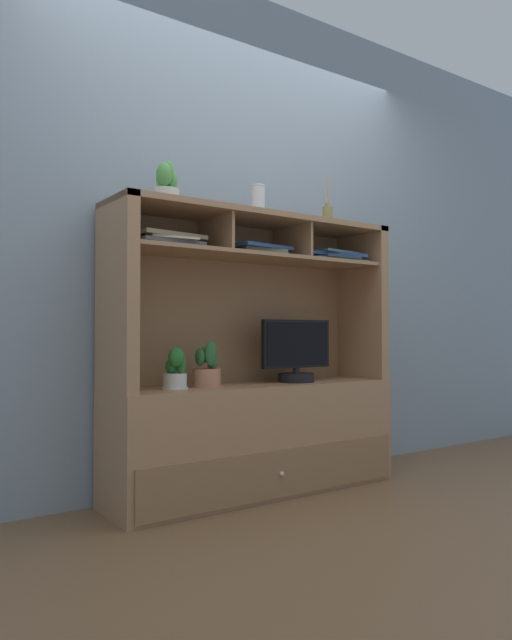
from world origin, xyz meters
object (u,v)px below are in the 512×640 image
Objects in this scene: magazine_stack_right at (331,257)px; potted_succulent at (165,185)px; potted_orchid at (207,371)px; magazine_stack_left at (169,240)px; diffuser_bottle at (327,216)px; potted_fern at (175,372)px; tv_monitor at (296,355)px; magazine_stack_centre at (256,251)px; media_console at (255,405)px; ceramic_vase at (258,200)px.

potted_succulent is (-1.04, 0.03, 0.28)m from magazine_stack_right.
magazine_stack_left reaches higher than potted_orchid.
diffuser_bottle is 1.35× the size of potted_succulent.
potted_orchid reaches higher than potted_fern.
tv_monitor is 2.24× the size of potted_fern.
potted_orchid is at bearing 7.71° from potted_fern.
diffuser_bottle reaches higher than magazine_stack_left.
magazine_stack_left is at bearing 177.87° from potted_fern.
magazine_stack_right is (0.50, -0.04, 0.00)m from magazine_stack_centre.
tv_monitor is 0.60m from magazine_stack_centre.
magazine_stack_left is 1.07m from diffuser_bottle.
diffuser_bottle is at bearing 2.28° from potted_fern.
diffuser_bottle is at bearing -0.51° from magazine_stack_centre.
magazine_stack_centre is (0.32, 0.02, 0.63)m from potted_orchid.
magazine_stack_centre is 1.25× the size of diffuser_bottle.
magazine_stack_left is 0.27m from potted_succulent.
potted_orchid is (-0.55, 0.03, -0.07)m from tv_monitor.
media_console is 0.82m from magazine_stack_centre.
magazine_stack_centre is 0.86× the size of magazine_stack_right.
diffuser_bottle is at bearing 10.09° from tv_monitor.
magazine_stack_right is 1.46× the size of diffuser_bottle.
diffuser_bottle is 1.05m from potted_succulent.
media_console is at bearing 171.58° from tv_monitor.
potted_succulent is (-0.04, 0.03, 0.90)m from potted_fern.
magazine_stack_left is (-0.52, -0.03, 0.82)m from media_console.
potted_succulent is (-0.23, 0.01, 0.90)m from potted_orchid.
potted_orchid is 1.20m from diffuser_bottle.
magazine_stack_right reaches higher than magazine_stack_centre.
media_console is 9.98× the size of ceramic_vase.
potted_fern is at bearing -2.13° from magazine_stack_left.
magazine_stack_left is at bearing 179.65° from ceramic_vase.
diffuser_bottle is at bearing 2.11° from magazine_stack_left.
magazine_stack_left is at bearing -173.94° from potted_orchid.
ceramic_vase is at bearing -0.21° from potted_fern.
diffuser_bottle is (0.50, -0.00, 0.25)m from magazine_stack_centre.
tv_monitor is 0.55m from potted_orchid.
magazine_stack_right is at bearing -1.42° from potted_orchid.
magazine_stack_left is at bearing -179.79° from magazine_stack_right.
magazine_stack_right reaches higher than potted_fern.
potted_succulent is (-0.77, 0.04, 0.83)m from tv_monitor.
diffuser_bottle is 0.52m from ceramic_vase.
diffuser_bottle reaches higher than potted_succulent.
potted_succulent is at bearing 176.34° from ceramic_vase.
tv_monitor is at bearing -177.02° from magazine_stack_right.
media_console is 6.94× the size of potted_orchid.
potted_succulent is (-0.00, 0.03, 0.27)m from magazine_stack_left.
tv_monitor is 0.86m from ceramic_vase.
potted_orchid is 0.67m from magazine_stack_left.
potted_orchid is 0.82× the size of diffuser_bottle.
magazine_stack_left is at bearing -175.45° from magazine_stack_centre.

